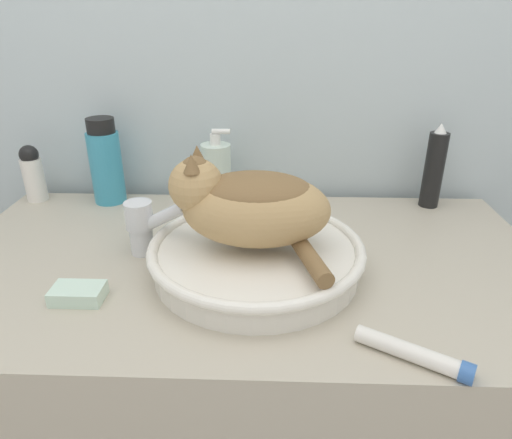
{
  "coord_description": "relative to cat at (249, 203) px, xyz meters",
  "views": [
    {
      "loc": [
        0.05,
        -0.44,
        1.27
      ],
      "look_at": [
        0.02,
        0.26,
        0.94
      ],
      "focal_mm": 32.0,
      "sensor_mm": 36.0,
      "label": 1
    }
  ],
  "objects": [
    {
      "name": "faucet",
      "position": [
        -0.2,
        0.06,
        -0.07
      ],
      "size": [
        0.12,
        0.06,
        0.12
      ],
      "rotation": [
        0.0,
        0.0,
        -0.25
      ],
      "color": "silver",
      "rests_on": "vanity_counter"
    },
    {
      "name": "deodorant_stick",
      "position": [
        -0.54,
        0.31,
        -0.06
      ],
      "size": [
        0.05,
        0.05,
        0.14
      ],
      "color": "white",
      "rests_on": "vanity_counter"
    },
    {
      "name": "soap_pump_bottle",
      "position": [
        -0.09,
        0.31,
        -0.06
      ],
      "size": [
        0.07,
        0.07,
        0.18
      ],
      "color": "silver",
      "rests_on": "vanity_counter"
    },
    {
      "name": "vanity_counter",
      "position": [
        -0.01,
        0.04,
        -0.55
      ],
      "size": [
        1.15,
        0.62,
        0.83
      ],
      "color": "#B2A893",
      "rests_on": "ground_plane"
    },
    {
      "name": "wall_back",
      "position": [
        -0.01,
        0.41,
        0.24
      ],
      "size": [
        8.0,
        0.05,
        2.4
      ],
      "color": "silver",
      "rests_on": "ground_plane"
    },
    {
      "name": "cat",
      "position": [
        0.0,
        0.0,
        0.0
      ],
      "size": [
        0.28,
        0.23,
        0.17
      ],
      "rotation": [
        0.0,
        0.0,
        3.12
      ],
      "color": "tan",
      "rests_on": "sink_basin"
    },
    {
      "name": "cream_tube",
      "position": [
        0.23,
        -0.22,
        -0.12
      ],
      "size": [
        0.15,
        0.1,
        0.03
      ],
      "rotation": [
        0.0,
        0.0,
        -0.53
      ],
      "color": "silver",
      "rests_on": "vanity_counter"
    },
    {
      "name": "mouthwash_bottle",
      "position": [
        -0.36,
        0.31,
        -0.03
      ],
      "size": [
        0.07,
        0.07,
        0.2
      ],
      "color": "teal",
      "rests_on": "vanity_counter"
    },
    {
      "name": "sink_basin",
      "position": [
        0.01,
        0.0,
        -0.1
      ],
      "size": [
        0.38,
        0.38,
        0.06
      ],
      "color": "white",
      "rests_on": "vanity_counter"
    },
    {
      "name": "soap_bar",
      "position": [
        -0.27,
        -0.1,
        -0.12
      ],
      "size": [
        0.08,
        0.05,
        0.02
      ],
      "color": "silver",
      "rests_on": "vanity_counter"
    },
    {
      "name": "hairspray_can_black",
      "position": [
        0.41,
        0.31,
        -0.04
      ],
      "size": [
        0.04,
        0.04,
        0.2
      ],
      "color": "black",
      "rests_on": "vanity_counter"
    }
  ]
}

